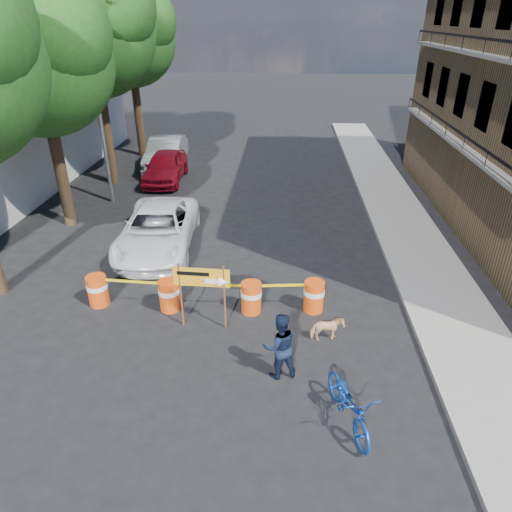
# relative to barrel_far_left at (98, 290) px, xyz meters

# --- Properties ---
(ground) EXTENTS (120.00, 120.00, 0.00)m
(ground) POSITION_rel_barrel_far_left_xyz_m (3.61, -1.56, -0.47)
(ground) COLOR black
(ground) RESTS_ON ground
(sidewalk_east) EXTENTS (2.40, 40.00, 0.15)m
(sidewalk_east) POSITION_rel_barrel_far_left_xyz_m (9.81, 4.44, -0.40)
(sidewalk_east) COLOR gray
(sidewalk_east) RESTS_ON ground
(tree_mid_a) EXTENTS (5.25, 5.00, 8.68)m
(tree_mid_a) POSITION_rel_barrel_far_left_xyz_m (-3.13, 5.44, 5.53)
(tree_mid_a) COLOR #332316
(tree_mid_a) RESTS_ON ground
(tree_mid_b) EXTENTS (5.67, 5.40, 9.62)m
(tree_mid_b) POSITION_rel_barrel_far_left_xyz_m (-3.12, 10.44, 6.24)
(tree_mid_b) COLOR #332316
(tree_mid_b) RESTS_ON ground
(tree_far) EXTENTS (5.04, 4.80, 8.84)m
(tree_far) POSITION_rel_barrel_far_left_xyz_m (-3.13, 15.44, 5.74)
(tree_far) COLOR #332316
(tree_far) RESTS_ON ground
(streetlamp) EXTENTS (1.25, 0.18, 8.00)m
(streetlamp) POSITION_rel_barrel_far_left_xyz_m (-2.32, 7.94, 3.90)
(streetlamp) COLOR gray
(streetlamp) RESTS_ON ground
(barrel_far_left) EXTENTS (0.58, 0.58, 0.90)m
(barrel_far_left) POSITION_rel_barrel_far_left_xyz_m (0.00, 0.00, 0.00)
(barrel_far_left) COLOR #D8450C
(barrel_far_left) RESTS_ON ground
(barrel_mid_left) EXTENTS (0.58, 0.58, 0.90)m
(barrel_mid_left) POSITION_rel_barrel_far_left_xyz_m (2.06, -0.12, 0.00)
(barrel_mid_left) COLOR #D8450C
(barrel_mid_left) RESTS_ON ground
(barrel_mid_right) EXTENTS (0.58, 0.58, 0.90)m
(barrel_mid_right) POSITION_rel_barrel_far_left_xyz_m (4.33, -0.08, 0.00)
(barrel_mid_right) COLOR #D8450C
(barrel_mid_right) RESTS_ON ground
(barrel_far_right) EXTENTS (0.58, 0.58, 0.90)m
(barrel_far_right) POSITION_rel_barrel_far_left_xyz_m (6.05, 0.10, 0.00)
(barrel_far_right) COLOR #D8450C
(barrel_far_right) RESTS_ON ground
(detour_sign) EXTENTS (1.45, 0.28, 1.86)m
(detour_sign) POSITION_rel_barrel_far_left_xyz_m (3.33, -0.86, 0.89)
(detour_sign) COLOR #592D19
(detour_sign) RESTS_ON ground
(pedestrian) EXTENTS (0.94, 0.82, 1.64)m
(pedestrian) POSITION_rel_barrel_far_left_xyz_m (5.15, -2.56, 0.35)
(pedestrian) COLOR #101A32
(pedestrian) RESTS_ON ground
(bicycle) EXTENTS (0.97, 1.20, 1.99)m
(bicycle) POSITION_rel_barrel_far_left_xyz_m (6.55, -3.86, 0.52)
(bicycle) COLOR #1649B7
(bicycle) RESTS_ON ground
(dog) EXTENTS (0.87, 0.53, 0.69)m
(dog) POSITION_rel_barrel_far_left_xyz_m (6.32, -1.24, -0.13)
(dog) COLOR #E9B885
(dog) RESTS_ON ground
(suv_white) EXTENTS (2.75, 5.36, 1.45)m
(suv_white) POSITION_rel_barrel_far_left_xyz_m (0.81, 3.60, 0.25)
(suv_white) COLOR white
(suv_white) RESTS_ON ground
(sedan_red) EXTENTS (1.86, 4.33, 1.46)m
(sedan_red) POSITION_rel_barrel_far_left_xyz_m (-0.70, 10.90, 0.26)
(sedan_red) COLOR maroon
(sedan_red) RESTS_ON ground
(sedan_silver) EXTENTS (1.98, 4.95, 1.60)m
(sedan_silver) POSITION_rel_barrel_far_left_xyz_m (-1.19, 13.14, 0.33)
(sedan_silver) COLOR #A7AAAE
(sedan_silver) RESTS_ON ground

